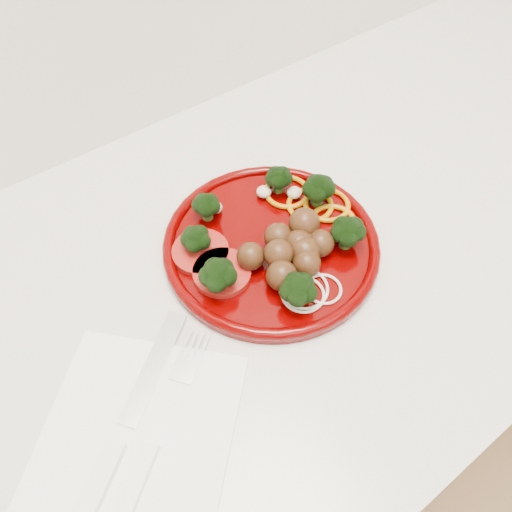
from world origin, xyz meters
TOP-DOWN VIEW (x-y plane):
  - counter at (0.00, 1.70)m, footprint 2.40×0.60m
  - plate at (0.26, 1.70)m, footprint 0.26×0.26m
  - napkin at (0.03, 1.61)m, footprint 0.25×0.25m
  - knife at (0.00, 1.60)m, footprint 0.20×0.16m
  - fork at (0.02, 1.57)m, footprint 0.18×0.14m

SIDE VIEW (x-z plane):
  - counter at x=0.00m, z-range 0.00..0.90m
  - napkin at x=0.03m, z-range 0.90..0.90m
  - fork at x=0.02m, z-range 0.90..0.91m
  - knife at x=0.00m, z-range 0.90..0.91m
  - plate at x=0.26m, z-range 0.89..0.94m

